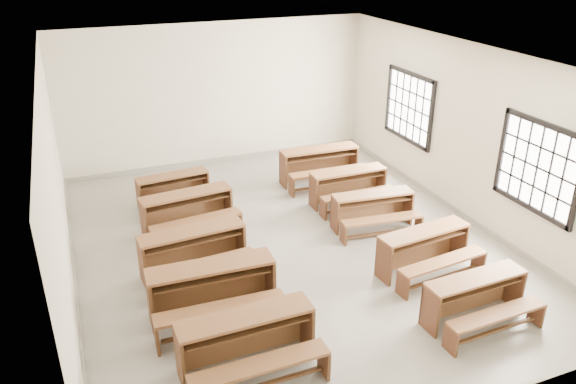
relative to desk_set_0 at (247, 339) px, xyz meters
name	(u,v)px	position (x,y,z in m)	size (l,w,h in m)	color
room	(293,125)	(1.68, 2.63, 1.71)	(8.50, 8.50, 3.20)	gray
desk_set_0	(247,339)	(0.00, 0.00, 0.00)	(1.68, 0.88, 0.75)	brown
desk_set_1	(213,287)	(-0.11, 1.19, 0.02)	(1.78, 0.97, 0.79)	brown
desk_set_2	(194,249)	(-0.10, 2.35, -0.01)	(1.70, 0.97, 0.74)	brown
desk_set_3	(188,209)	(0.12, 3.78, -0.01)	(1.69, 1.00, 0.73)	brown
desk_set_4	(174,188)	(0.10, 4.93, -0.07)	(1.46, 0.85, 0.63)	brown
desk_set_5	(476,296)	(3.20, -0.26, -0.05)	(1.52, 0.82, 0.67)	brown
desk_set_6	(425,248)	(3.29, 1.08, -0.03)	(1.62, 0.96, 0.70)	brown
desk_set_7	(373,208)	(3.26, 2.65, -0.05)	(1.55, 0.92, 0.66)	brown
desk_set_8	(349,185)	(3.33, 3.72, -0.04)	(1.53, 0.80, 0.69)	brown
desk_set_9	(320,163)	(3.24, 4.89, 0.00)	(1.71, 0.93, 0.76)	brown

